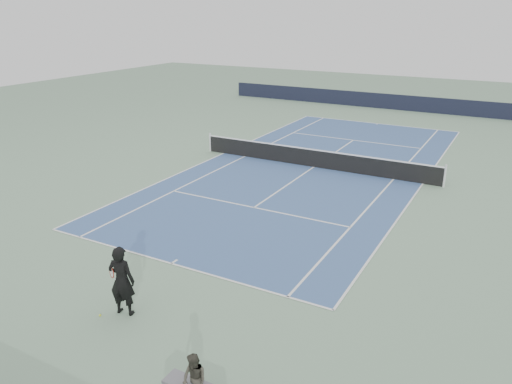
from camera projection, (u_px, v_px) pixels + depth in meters
The scene contains 6 objects.
ground at pixel (314, 167), 25.76m from camera, with size 80.00×80.00×0.00m, color gray.
court_surface at pixel (314, 167), 25.75m from camera, with size 10.97×23.77×0.01m, color #3B588C.
tennis_net at pixel (314, 158), 25.58m from camera, with size 12.90×0.10×1.07m.
windscreen_far at pixel (399, 102), 40.28m from camera, with size 30.00×0.25×1.20m, color black.
tennis_player at pixel (122, 281), 13.06m from camera, with size 0.87×0.69×1.97m.
tennis_ball at pixel (100, 315), 13.24m from camera, with size 0.06×0.06×0.06m, color yellow.
Camera 1 is at (9.19, -23.04, 7.67)m, focal length 35.00 mm.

